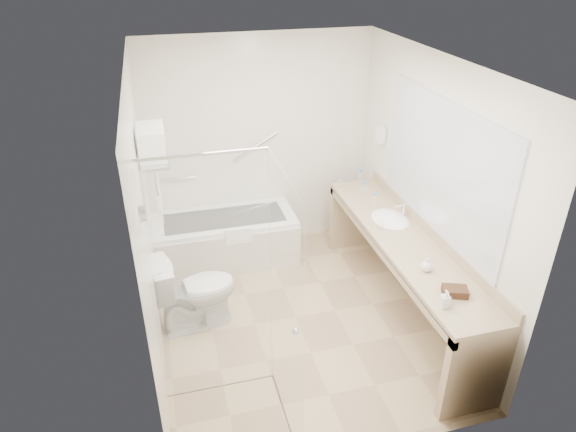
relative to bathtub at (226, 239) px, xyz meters
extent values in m
plane|color=tan|center=(0.50, -1.24, -0.28)|extent=(3.20, 3.20, 0.00)
cube|color=white|center=(0.50, -1.24, 2.22)|extent=(2.60, 3.20, 0.10)
cube|color=silver|center=(0.50, 0.36, 0.97)|extent=(2.60, 0.10, 2.50)
cube|color=silver|center=(0.50, -2.84, 0.97)|extent=(2.60, 0.10, 2.50)
cube|color=silver|center=(-0.80, -1.24, 0.97)|extent=(0.10, 3.20, 2.50)
cube|color=silver|center=(1.80, -1.24, 0.97)|extent=(0.10, 3.20, 2.50)
cube|color=white|center=(0.00, 0.01, 0.00)|extent=(1.60, 0.70, 0.55)
cube|color=beige|center=(0.00, -0.35, -0.03)|extent=(1.60, 0.02, 0.50)
cube|color=white|center=(0.10, -0.34, 0.22)|extent=(0.28, 0.06, 0.18)
cylinder|color=silver|center=(-0.45, 0.32, 0.67)|extent=(0.40, 0.03, 0.03)
cylinder|color=silver|center=(0.45, 0.32, 0.97)|extent=(0.53, 0.03, 0.33)
cube|color=silver|center=(-0.35, -1.94, 0.77)|extent=(0.90, 0.01, 2.10)
cube|color=silver|center=(0.10, -2.39, 0.77)|extent=(0.02, 0.90, 2.10)
cylinder|color=silver|center=(-0.35, -1.94, 1.82)|extent=(0.90, 0.02, 0.02)
sphere|color=silver|center=(0.13, -2.54, 0.72)|extent=(0.05, 0.05, 0.05)
cylinder|color=silver|center=(-0.75, -2.39, 1.67)|extent=(0.04, 0.10, 0.10)
cube|color=silver|center=(-0.67, -0.89, 1.42)|extent=(0.24, 0.55, 0.02)
cylinder|color=silver|center=(-0.67, -0.89, 1.20)|extent=(0.02, 0.55, 0.02)
cube|color=white|center=(-0.67, -0.89, 1.04)|extent=(0.03, 0.42, 0.32)
cube|color=white|center=(-0.67, -0.89, 1.48)|extent=(0.22, 0.40, 0.08)
cube|color=white|center=(-0.67, -0.89, 1.57)|extent=(0.22, 0.40, 0.08)
cube|color=white|center=(-0.67, -0.89, 1.65)|extent=(0.22, 0.40, 0.08)
cube|color=tan|center=(1.52, -1.39, 0.55)|extent=(0.55, 2.70, 0.05)
cube|color=tan|center=(1.78, -1.39, 0.62)|extent=(0.03, 2.70, 0.10)
cube|color=tan|center=(1.27, -1.39, 0.49)|extent=(0.04, 2.70, 0.08)
cube|color=tan|center=(1.52, -2.70, 0.12)|extent=(0.55, 0.08, 0.80)
cube|color=tan|center=(1.52, -0.08, 0.12)|extent=(0.55, 0.08, 0.80)
ellipsoid|color=white|center=(1.55, -0.99, 0.54)|extent=(0.40, 0.52, 0.14)
cylinder|color=silver|center=(1.70, -0.99, 0.65)|extent=(0.03, 0.03, 0.14)
cube|color=silver|center=(1.79, -1.39, 1.27)|extent=(0.02, 2.00, 1.20)
cube|color=silver|center=(1.75, -0.19, 1.17)|extent=(0.08, 0.10, 0.18)
imported|color=white|center=(-0.45, -1.07, 0.11)|extent=(0.85, 0.56, 0.77)
cube|color=#402417|center=(1.51, -2.28, 0.61)|extent=(0.23, 0.19, 0.06)
imported|color=silver|center=(1.36, -2.39, 0.61)|extent=(0.07, 0.15, 0.07)
imported|color=silver|center=(1.46, -1.92, 0.62)|extent=(0.12, 0.14, 0.10)
cylinder|color=silver|center=(1.48, -0.75, 0.66)|extent=(0.06, 0.06, 0.16)
cylinder|color=#2680D9|center=(1.48, -0.75, 0.75)|extent=(0.03, 0.03, 0.02)
cylinder|color=silver|center=(1.46, -0.50, 0.66)|extent=(0.06, 0.06, 0.17)
cylinder|color=#2680D9|center=(1.46, -0.50, 0.76)|extent=(0.03, 0.03, 0.03)
cylinder|color=silver|center=(1.56, -0.17, 0.66)|extent=(0.06, 0.06, 0.17)
cylinder|color=#2680D9|center=(1.56, -0.17, 0.76)|extent=(0.03, 0.03, 0.03)
cylinder|color=silver|center=(1.33, -0.14, 0.61)|extent=(0.07, 0.07, 0.08)
cylinder|color=silver|center=(1.38, -1.14, 0.62)|extent=(0.09, 0.09, 0.10)
camera|label=1|loc=(-0.60, -5.12, 3.07)|focal=32.00mm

